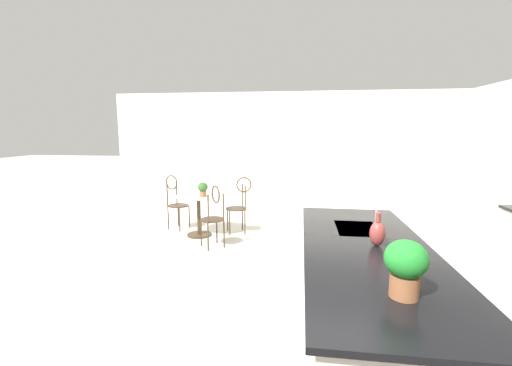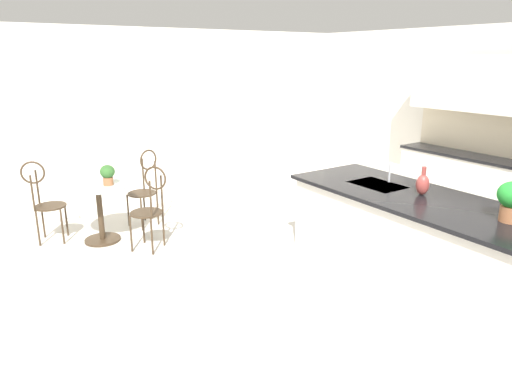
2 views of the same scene
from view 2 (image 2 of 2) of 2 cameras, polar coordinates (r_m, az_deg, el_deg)
ground_plane at (r=4.71m, az=9.37°, el=-13.30°), size 40.00×40.00×0.00m
wall_left_window at (r=7.84m, az=-11.95°, el=8.59°), size 0.12×7.80×2.70m
kitchen_island at (r=4.92m, az=19.35°, el=-6.75°), size 2.80×1.06×0.92m
back_counter_run at (r=7.17m, az=26.49°, el=-0.35°), size 2.44×0.64×1.52m
upper_cabinet_run at (r=6.94m, az=27.80°, el=10.86°), size 2.40×0.36×0.76m
bistro_table at (r=6.00m, az=-18.96°, el=-2.89°), size 0.80×0.80×0.74m
chair_near_window at (r=5.53m, az=-13.13°, el=-2.60°), size 0.53×0.53×1.04m
chair_by_island at (r=6.21m, az=-24.97°, el=-1.69°), size 0.49×0.52×1.04m
chair_toward_desk at (r=6.40m, az=-13.76°, el=-0.17°), size 0.49×0.52×1.04m
sink_faucet at (r=5.21m, az=16.36°, el=1.28°), size 0.02×0.02×0.22m
potted_plant_on_table at (r=5.83m, az=-18.07°, el=1.12°), size 0.18×0.18×0.25m
potted_plant_counter_far at (r=4.34m, az=29.41°, el=-1.76°), size 0.25×0.25×0.35m
vase_on_counter at (r=4.84m, az=20.12°, el=-0.12°), size 0.13×0.13×0.29m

